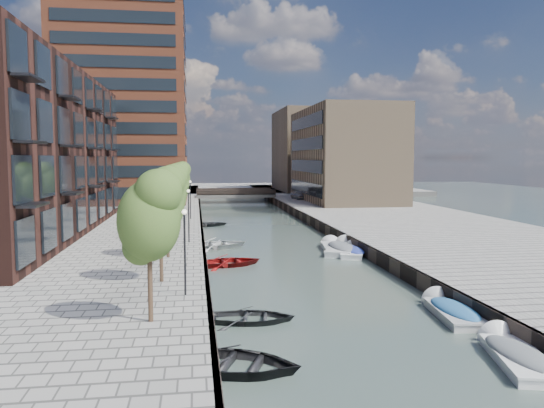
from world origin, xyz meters
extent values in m
plane|color=#38473F|center=(0.00, 40.00, 0.00)|extent=(300.00, 300.00, 0.00)
cube|color=gray|center=(16.00, 40.00, 0.50)|extent=(20.00, 140.00, 1.00)
cube|color=#332823|center=(-6.10, 40.00, 0.50)|extent=(0.25, 140.00, 1.00)
cube|color=#332823|center=(6.10, 40.00, 0.50)|extent=(0.25, 140.00, 1.00)
cube|color=gray|center=(0.00, 100.00, 0.50)|extent=(80.00, 40.00, 1.00)
cube|color=black|center=(-20.00, 30.00, 8.00)|extent=(8.00, 38.00, 14.00)
cube|color=brown|center=(-17.00, 65.00, 16.00)|extent=(18.00, 18.00, 30.00)
cube|color=#8B7155|center=(16.00, 62.00, 8.00)|extent=(12.00, 25.00, 14.00)
cube|color=#8B7155|center=(16.00, 88.00, 9.00)|extent=(12.00, 20.00, 16.00)
cube|color=gray|center=(0.00, 72.00, 1.30)|extent=(13.00, 6.00, 0.60)
cube|color=#332823|center=(0.00, 69.20, 1.90)|extent=(13.00, 0.40, 0.80)
cube|color=#332823|center=(0.00, 74.80, 1.90)|extent=(13.00, 0.40, 0.80)
cylinder|color=#382619|center=(-8.50, 4.00, 2.60)|extent=(0.20, 0.20, 3.20)
ellipsoid|color=#36551F|center=(-8.50, 4.00, 5.33)|extent=(2.50, 2.50, 3.25)
cylinder|color=#382619|center=(-8.50, 11.00, 2.60)|extent=(0.20, 0.20, 3.20)
ellipsoid|color=#36551F|center=(-8.50, 11.00, 5.33)|extent=(2.50, 2.50, 3.25)
cylinder|color=#382619|center=(-8.50, 18.00, 2.60)|extent=(0.20, 0.20, 3.20)
ellipsoid|color=#36551F|center=(-8.50, 18.00, 5.33)|extent=(2.50, 2.50, 3.25)
cylinder|color=#382619|center=(-8.50, 25.00, 2.60)|extent=(0.20, 0.20, 3.20)
ellipsoid|color=#36551F|center=(-8.50, 25.00, 5.33)|extent=(2.50, 2.50, 3.25)
cylinder|color=#382619|center=(-8.50, 32.00, 2.60)|extent=(0.20, 0.20, 3.20)
ellipsoid|color=#36551F|center=(-8.50, 32.00, 5.33)|extent=(2.50, 2.50, 3.25)
cylinder|color=#382619|center=(-8.50, 39.00, 2.60)|extent=(0.20, 0.20, 3.20)
ellipsoid|color=#36551F|center=(-8.50, 39.00, 5.33)|extent=(2.50, 2.50, 3.25)
cylinder|color=#382619|center=(-8.50, 46.00, 2.60)|extent=(0.20, 0.20, 3.20)
ellipsoid|color=#36551F|center=(-8.50, 46.00, 5.33)|extent=(2.50, 2.50, 3.25)
cylinder|color=black|center=(-7.20, 8.00, 3.00)|extent=(0.10, 0.10, 4.00)
sphere|color=#FFF2CC|center=(-7.20, 8.00, 5.00)|extent=(0.24, 0.24, 0.24)
cylinder|color=black|center=(-7.20, 24.00, 3.00)|extent=(0.10, 0.10, 4.00)
sphere|color=#FFF2CC|center=(-7.20, 24.00, 5.00)|extent=(0.24, 0.24, 0.24)
cylinder|color=black|center=(-7.20, 40.00, 3.00)|extent=(0.10, 0.10, 4.00)
sphere|color=#FFF2CC|center=(-7.20, 40.00, 5.00)|extent=(0.24, 0.24, 0.24)
imported|color=black|center=(-5.40, 1.00, 0.00)|extent=(5.84, 5.04, 1.02)
imported|color=#232426|center=(-4.21, 6.55, 0.00)|extent=(4.51, 3.53, 0.85)
imported|color=maroon|center=(-4.42, 19.53, 0.00)|extent=(5.16, 4.09, 0.96)
imported|color=silver|center=(-4.93, 26.81, 0.00)|extent=(5.95, 4.91, 1.07)
imported|color=#232426|center=(-5.31, 41.55, 0.00)|extent=(4.61, 3.56, 0.88)
cube|color=#B2B2B0|center=(5.39, 5.69, 0.05)|extent=(2.15, 4.56, 0.62)
cube|color=#B2B2B0|center=(5.39, 5.69, 0.38)|extent=(2.24, 4.66, 0.10)
cone|color=#B2B2B0|center=(5.66, 7.87, 0.10)|extent=(1.72, 1.05, 1.62)
ellipsoid|color=#205A93|center=(5.39, 5.69, 0.43)|extent=(2.01, 4.16, 0.53)
cube|color=white|center=(4.99, 0.00, 0.05)|extent=(2.57, 4.55, 0.61)
cube|color=white|center=(4.99, 0.00, 0.37)|extent=(2.66, 4.66, 0.09)
cone|color=white|center=(5.51, 2.09, 0.09)|extent=(1.74, 1.20, 1.59)
ellipsoid|color=slate|center=(4.99, 0.00, 0.42)|extent=(2.39, 4.17, 0.52)
cube|color=beige|center=(4.47, 24.01, 0.05)|extent=(2.21, 4.73, 0.64)
cube|color=beige|center=(4.47, 24.01, 0.40)|extent=(2.30, 4.84, 0.10)
cone|color=beige|center=(4.74, 26.27, 0.10)|extent=(1.78, 1.09, 1.69)
cube|color=silver|center=(5.40, 22.13, 0.05)|extent=(2.87, 4.49, 0.59)
cube|color=silver|center=(5.40, 22.13, 0.37)|extent=(2.97, 4.60, 0.09)
cone|color=silver|center=(6.10, 24.11, 0.09)|extent=(1.74, 1.29, 1.55)
ellipsoid|color=navy|center=(5.40, 22.13, 0.41)|extent=(2.66, 4.11, 0.51)
cube|color=silver|center=(4.79, 23.21, 0.06)|extent=(3.70, 5.40, 0.72)
cube|color=silver|center=(4.79, 23.21, 0.44)|extent=(3.83, 5.54, 0.11)
cone|color=silver|center=(5.78, 25.55, 0.11)|extent=(2.11, 1.64, 1.88)
ellipsoid|color=slate|center=(4.79, 23.21, 0.50)|extent=(3.43, 4.95, 0.62)
imported|color=#999B9E|center=(9.58, 64.98, 1.70)|extent=(2.33, 4.30, 1.39)
camera|label=1|loc=(-6.67, -17.28, 7.56)|focal=35.00mm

